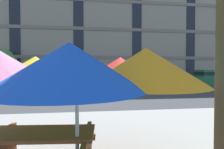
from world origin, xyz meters
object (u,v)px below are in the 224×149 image
(patio_umbrella, at_px, (77,67))
(picnic_table, at_px, (41,148))
(sedan_red, at_px, (62,80))
(sedan_green, at_px, (211,79))
(pickup_white, at_px, (138,78))
(street_tree_left, at_px, (5,62))

(patio_umbrella, bearing_deg, picnic_table, 155.26)
(sedan_red, relative_size, sedan_green, 1.00)
(pickup_white, distance_m, street_tree_left, 12.83)
(pickup_white, relative_size, street_tree_left, 1.35)
(patio_umbrella, relative_size, picnic_table, 2.01)
(patio_umbrella, bearing_deg, street_tree_left, 115.50)
(sedan_green, distance_m, street_tree_left, 19.62)
(pickup_white, bearing_deg, sedan_green, -0.00)
(sedan_red, xyz_separation_m, pickup_white, (6.45, 0.00, 0.08))
(sedan_green, xyz_separation_m, picnic_table, (-12.17, -12.41, -0.46))
(street_tree_left, bearing_deg, sedan_green, -10.19)
(sedan_red, distance_m, patio_umbrella, 12.87)
(sedan_green, bearing_deg, street_tree_left, 169.81)
(sedan_red, xyz_separation_m, sedan_green, (13.44, 0.00, 0.00))
(sedan_green, distance_m, patio_umbrella, 17.19)
(patio_umbrella, bearing_deg, sedan_red, 98.48)
(sedan_red, bearing_deg, pickup_white, 0.00)
(sedan_red, height_order, pickup_white, pickup_white)
(sedan_red, xyz_separation_m, picnic_table, (1.27, -12.41, -0.46))
(sedan_red, height_order, sedan_green, same)
(street_tree_left, height_order, patio_umbrella, street_tree_left)
(pickup_white, height_order, sedan_green, pickup_white)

